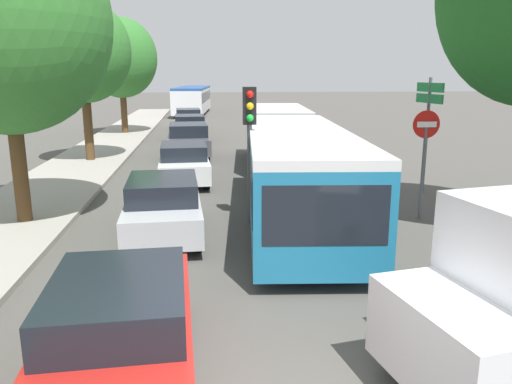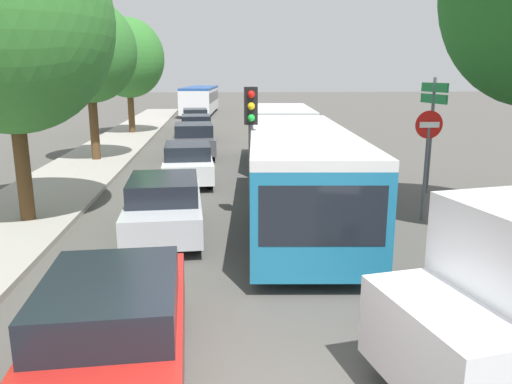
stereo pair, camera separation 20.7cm
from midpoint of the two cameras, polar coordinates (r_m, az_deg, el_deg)
name	(u,v)px [view 2 (the right image)]	position (r m, az deg, el deg)	size (l,w,h in m)	color
kerb_strip_left	(114,146)	(27.00, -15.70, 5.13)	(3.20, 53.51, 0.14)	#9E998E
articulated_bus	(289,150)	(15.89, 4.20, 4.85)	(3.67, 16.03, 2.36)	teal
city_bus_rear	(201,98)	(48.09, -6.23, 10.60)	(3.48, 11.84, 2.51)	silver
queued_car_red	(113,328)	(6.47, -15.08, -14.83)	(1.88, 4.05, 1.38)	#B21E19
queued_car_silver	(164,205)	(11.87, -9.93, -1.52)	(1.88, 4.05, 1.38)	#B7BABF
queued_car_white	(188,162)	(17.58, -7.45, 3.36)	(1.85, 3.99, 1.36)	white
queued_car_graphite	(194,140)	(23.22, -6.85, 5.97)	(2.04, 4.39, 1.49)	#47474C
queued_car_black	(196,127)	(28.88, -6.65, 7.35)	(1.94, 4.19, 1.43)	black
queued_car_tan	(195,119)	(34.55, -6.78, 8.30)	(1.91, 4.12, 1.40)	tan
traffic_light	(251,125)	(12.27, -0.10, 7.72)	(0.32, 0.36, 3.40)	#56595E
no_entry_sign	(427,148)	(13.36, 19.40, 4.73)	(0.70, 0.08, 2.82)	#56595E
direction_sign_post	(433,112)	(16.56, 19.87, 8.59)	(0.25, 1.40, 3.60)	#56595E
tree_left_mid	(7,21)	(13.38, -26.18, 17.13)	(4.87, 4.87, 7.51)	#51381E
tree_left_far	(88,54)	(22.21, -18.43, 14.73)	(3.90, 3.90, 6.70)	#51381E
tree_left_distant	(128,58)	(32.16, -14.21, 14.60)	(4.34, 4.34, 7.01)	#51381E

